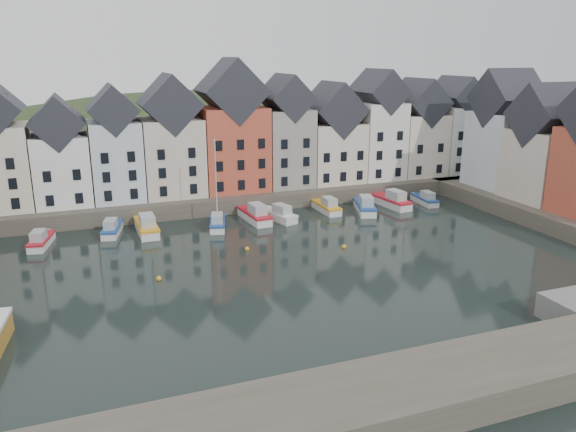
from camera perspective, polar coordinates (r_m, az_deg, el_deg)
ground at (r=54.23m, az=2.34°, el=-5.65°), size 260.00×260.00×0.00m
far_quay at (r=81.12m, az=-5.94°, el=2.39°), size 90.00×16.00×2.00m
near_wall at (r=32.42m, az=1.15°, el=-19.94°), size 50.00×6.00×2.00m
hillside at (r=110.94m, az=-9.12°, el=-4.18°), size 153.60×70.40×64.00m
far_terrace at (r=78.61m, az=-3.44°, el=7.86°), size 72.37×8.16×17.78m
right_terrace at (r=78.73m, az=24.98°, el=6.44°), size 8.30×24.25×16.36m
mooring_buoys at (r=57.57m, az=-3.42°, el=-4.19°), size 20.50×5.50×0.50m
boat_a at (r=66.51m, az=-23.81°, el=-2.32°), size 2.87×5.84×2.15m
boat_b at (r=68.07m, az=-17.45°, el=-1.26°), size 3.01×5.88×2.16m
boat_c at (r=67.31m, az=-14.16°, el=-1.06°), size 2.23×7.01×2.68m
boat_d at (r=67.69m, az=-7.18°, el=-0.67°), size 3.14×5.95×10.87m
boat_e at (r=70.13m, az=-3.37°, el=0.09°), size 2.71×7.05×2.65m
boat_f at (r=70.53m, az=-0.98°, el=0.14°), size 3.63×6.41×2.35m
boat_g at (r=74.38m, az=3.97°, el=0.94°), size 1.88×6.04×2.32m
boat_h at (r=74.76m, az=7.83°, el=0.97°), size 4.14×7.06×2.59m
boat_i at (r=78.05m, az=10.51°, el=1.51°), size 2.92×7.16×2.67m
boat_j at (r=80.52m, az=13.75°, el=1.63°), size 2.16×5.56×2.09m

